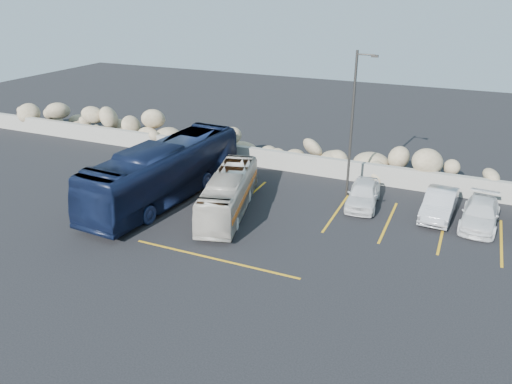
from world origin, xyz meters
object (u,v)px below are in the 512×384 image
at_px(car_a, 363,194).
at_px(car_b, 439,204).
at_px(lamppost, 353,122).
at_px(tour_coach, 165,171).
at_px(vintage_bus, 229,193).
at_px(car_c, 480,214).

height_order(car_a, car_b, car_b).
xyz_separation_m(lamppost, tour_coach, (-9.17, -4.49, -2.70)).
distance_m(lamppost, car_a, 3.91).
xyz_separation_m(vintage_bus, car_a, (6.23, 3.69, -0.39)).
distance_m(vintage_bus, car_a, 7.25).
bearing_deg(lamppost, car_a, -42.47).
bearing_deg(car_b, car_a, -173.32).
relative_size(lamppost, tour_coach, 0.70).
distance_m(lamppost, car_b, 6.18).
xyz_separation_m(tour_coach, car_b, (14.12, 3.73, -0.92)).
xyz_separation_m(car_a, car_b, (3.87, 0.22, 0.01)).
height_order(car_b, car_c, car_b).
bearing_deg(car_c, car_a, -176.70).
relative_size(vintage_bus, car_a, 1.93).
xyz_separation_m(lamppost, car_a, (1.08, -0.98, -3.63)).
relative_size(lamppost, vintage_bus, 1.06).
xyz_separation_m(car_b, car_c, (1.96, -0.27, -0.08)).
bearing_deg(tour_coach, car_a, 22.57).
bearing_deg(car_c, vintage_bus, -159.45).
bearing_deg(car_b, car_c, -4.35).
height_order(lamppost, car_a, lamppost).
relative_size(car_a, car_c, 0.95).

